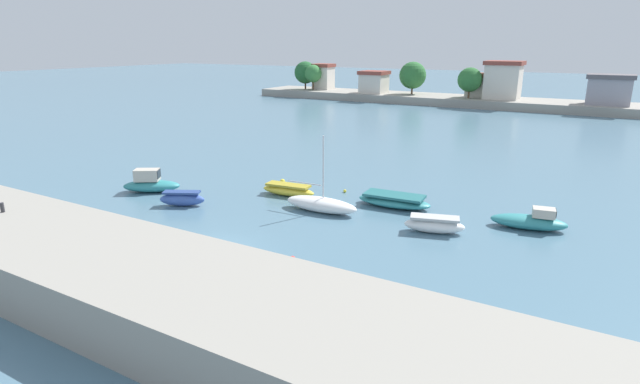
# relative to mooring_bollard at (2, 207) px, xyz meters

# --- Properties ---
(ground_plane) EXTENTS (400.00, 400.00, 0.00)m
(ground_plane) POSITION_rel_mooring_bollard_xyz_m (9.44, 5.74, -2.67)
(ground_plane) COLOR slate
(seawall_embankment) EXTENTS (85.60, 6.95, 2.40)m
(seawall_embankment) POSITION_rel_mooring_bollard_xyz_m (9.44, -0.57, -1.46)
(seawall_embankment) COLOR gray
(seawall_embankment) RESTS_ON ground
(mooring_bollard) EXTENTS (0.20, 0.20, 0.53)m
(mooring_bollard) POSITION_rel_mooring_bollard_xyz_m (0.00, 0.00, 0.00)
(mooring_bollard) COLOR #2D2D33
(mooring_bollard) RESTS_ON seawall_embankment
(moored_boat_0) EXTENTS (4.60, 3.78, 1.79)m
(moored_boat_0) POSITION_rel_mooring_bollard_xyz_m (-2.66, 12.34, -2.03)
(moored_boat_0) COLOR teal
(moored_boat_0) RESTS_ON ground
(moored_boat_1) EXTENTS (3.30, 2.34, 1.07)m
(moored_boat_1) POSITION_rel_mooring_bollard_xyz_m (2.05, 10.96, -2.16)
(moored_boat_1) COLOR #3856A8
(moored_boat_1) RESTS_ON ground
(moored_boat_2) EXTENTS (4.39, 1.73, 0.88)m
(moored_boat_2) POSITION_rel_mooring_bollard_xyz_m (7.18, 16.89, -2.25)
(moored_boat_2) COLOR yellow
(moored_boat_2) RESTS_ON ground
(moored_boat_3) EXTENTS (5.39, 1.82, 5.31)m
(moored_boat_3) POSITION_rel_mooring_bollard_xyz_m (11.27, 14.82, -2.15)
(moored_boat_3) COLOR white
(moored_boat_3) RESTS_ON ground
(moored_boat_4) EXTENTS (5.37, 2.43, 0.90)m
(moored_boat_4) POSITION_rel_mooring_bollard_xyz_m (15.19, 18.38, -2.24)
(moored_boat_4) COLOR teal
(moored_boat_4) RESTS_ON ground
(moored_boat_5) EXTENTS (3.85, 2.23, 1.02)m
(moored_boat_5) POSITION_rel_mooring_bollard_xyz_m (19.24, 14.87, -2.18)
(moored_boat_5) COLOR white
(moored_boat_5) RESTS_ON ground
(moored_boat_6) EXTENTS (4.75, 2.43, 1.42)m
(moored_boat_6) POSITION_rel_mooring_bollard_xyz_m (24.20, 18.50, -2.17)
(moored_boat_6) COLOR teal
(moored_boat_6) RESTS_ON ground
(mooring_buoy_0) EXTENTS (0.25, 0.25, 0.25)m
(mooring_buoy_0) POSITION_rel_mooring_bollard_xyz_m (10.57, 19.72, -2.54)
(mooring_buoy_0) COLOR yellow
(mooring_buoy_0) RESTS_ON ground
(mooring_buoy_1) EXTENTS (0.43, 0.43, 0.43)m
(mooring_buoy_1) POSITION_rel_mooring_bollard_xyz_m (5.01, 19.28, -2.45)
(mooring_buoy_1) COLOR yellow
(mooring_buoy_1) RESTS_ON ground
(mooring_buoy_2) EXTENTS (0.29, 0.29, 0.29)m
(mooring_buoy_2) POSITION_rel_mooring_bollard_xyz_m (14.05, 6.97, -2.52)
(mooring_buoy_2) COLOR red
(mooring_buoy_2) RESTS_ON ground
(distant_shoreline) EXTENTS (98.24, 10.84, 8.14)m
(distant_shoreline) POSITION_rel_mooring_bollard_xyz_m (8.33, 82.14, -0.23)
(distant_shoreline) COLOR gray
(distant_shoreline) RESTS_ON ground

